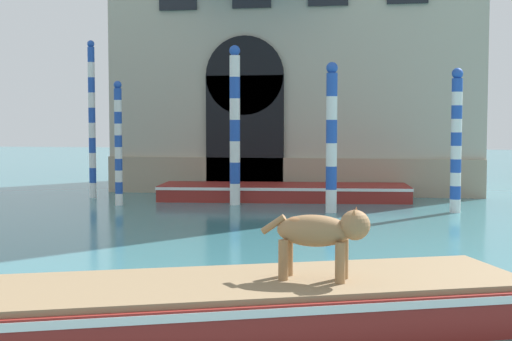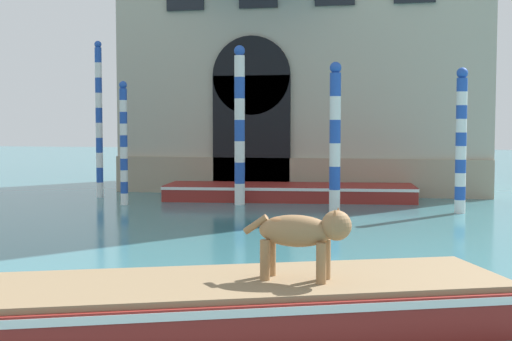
{
  "view_description": "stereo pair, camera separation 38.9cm",
  "coord_description": "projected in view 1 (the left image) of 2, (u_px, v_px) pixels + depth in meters",
  "views": [
    {
      "loc": [
        4.64,
        0.04,
        2.14
      ],
      "look_at": [
        2.15,
        13.96,
        1.2
      ],
      "focal_mm": 50.0,
      "sensor_mm": 36.0,
      "label": 1
    },
    {
      "loc": [
        5.03,
        0.11,
        2.14
      ],
      "look_at": [
        2.15,
        13.96,
        1.2
      ],
      "focal_mm": 50.0,
      "sensor_mm": 36.0,
      "label": 2
    }
  ],
  "objects": [
    {
      "name": "mooring_pole_4",
      "position": [
        456.0,
        140.0,
        16.98
      ],
      "size": [
        0.27,
        0.27,
        3.45
      ],
      "color": "white",
      "rests_on": "ground_plane"
    },
    {
      "name": "mooring_pole_1",
      "position": [
        92.0,
        119.0,
        20.34
      ],
      "size": [
        0.2,
        0.2,
        4.49
      ],
      "color": "white",
      "rests_on": "ground_plane"
    },
    {
      "name": "boat_foreground",
      "position": [
        149.0,
        308.0,
        7.18
      ],
      "size": [
        8.14,
        4.66,
        0.52
      ],
      "rotation": [
        0.0,
        0.0,
        0.38
      ],
      "color": "maroon",
      "rests_on": "ground_plane"
    },
    {
      "name": "mooring_pole_0",
      "position": [
        332.0,
        137.0,
        16.95
      ],
      "size": [
        0.28,
        0.28,
        3.59
      ],
      "color": "white",
      "rests_on": "ground_plane"
    },
    {
      "name": "boat_moored_near_palazzo",
      "position": [
        284.0,
        192.0,
        19.88
      ],
      "size": [
        7.05,
        2.5,
        0.43
      ],
      "rotation": [
        0.0,
        0.0,
        0.1
      ],
      "color": "maroon",
      "rests_on": "ground_plane"
    },
    {
      "name": "mooring_pole_2",
      "position": [
        118.0,
        143.0,
        18.49
      ],
      "size": [
        0.2,
        0.2,
        3.23
      ],
      "color": "white",
      "rests_on": "ground_plane"
    },
    {
      "name": "dog_on_deck",
      "position": [
        321.0,
        232.0,
        7.34
      ],
      "size": [
        1.15,
        0.4,
        0.76
      ],
      "rotation": [
        0.0,
        0.0,
        -0.09
      ],
      "color": "#997047",
      "rests_on": "boat_foreground"
    },
    {
      "name": "mooring_pole_3",
      "position": [
        235.0,
        125.0,
        18.6
      ],
      "size": [
        0.28,
        0.28,
        4.16
      ],
      "color": "white",
      "rests_on": "ground_plane"
    }
  ]
}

